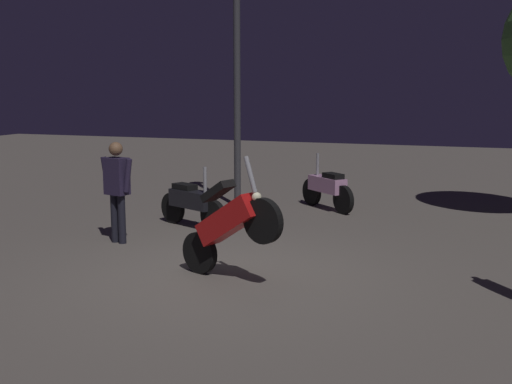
{
  "coord_description": "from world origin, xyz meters",
  "views": [
    {
      "loc": [
        3.05,
        -7.53,
        2.46
      ],
      "look_at": [
        0.12,
        0.76,
        1.0
      ],
      "focal_mm": 44.65,
      "sensor_mm": 36.0,
      "label": 1
    }
  ],
  "objects_px": {
    "motorcycle_black_parked_left": "(192,203)",
    "person_rider_beside": "(117,184)",
    "motorcycle_pink_parked_right": "(327,188)",
    "motorcycle_red_foreground": "(229,224)",
    "streetlamp_near": "(237,49)"
  },
  "relations": [
    {
      "from": "motorcycle_black_parked_left",
      "to": "person_rider_beside",
      "type": "xyz_separation_m",
      "value": [
        -0.63,
        -1.4,
        0.52
      ]
    },
    {
      "from": "motorcycle_black_parked_left",
      "to": "person_rider_beside",
      "type": "distance_m",
      "value": 1.62
    },
    {
      "from": "motorcycle_red_foreground",
      "to": "motorcycle_black_parked_left",
      "type": "height_order",
      "value": "motorcycle_red_foreground"
    },
    {
      "from": "motorcycle_pink_parked_right",
      "to": "motorcycle_red_foreground",
      "type": "bearing_deg",
      "value": 130.78
    },
    {
      "from": "motorcycle_black_parked_left",
      "to": "motorcycle_red_foreground",
      "type": "bearing_deg",
      "value": -31.56
    },
    {
      "from": "motorcycle_pink_parked_right",
      "to": "streetlamp_near",
      "type": "distance_m",
      "value": 3.32
    },
    {
      "from": "motorcycle_red_foreground",
      "to": "person_rider_beside",
      "type": "distance_m",
      "value": 2.76
    },
    {
      "from": "motorcycle_red_foreground",
      "to": "motorcycle_pink_parked_right",
      "type": "xyz_separation_m",
      "value": [
        0.07,
        5.14,
        -0.31
      ]
    },
    {
      "from": "motorcycle_pink_parked_right",
      "to": "person_rider_beside",
      "type": "bearing_deg",
      "value": 98.58
    },
    {
      "from": "motorcycle_red_foreground",
      "to": "motorcycle_pink_parked_right",
      "type": "height_order",
      "value": "motorcycle_red_foreground"
    },
    {
      "from": "motorcycle_pink_parked_right",
      "to": "person_rider_beside",
      "type": "distance_m",
      "value": 4.61
    },
    {
      "from": "person_rider_beside",
      "to": "streetlamp_near",
      "type": "bearing_deg",
      "value": 3.66
    },
    {
      "from": "motorcycle_black_parked_left",
      "to": "person_rider_beside",
      "type": "height_order",
      "value": "person_rider_beside"
    },
    {
      "from": "motorcycle_black_parked_left",
      "to": "streetlamp_near",
      "type": "relative_size",
      "value": 0.31
    },
    {
      "from": "motorcycle_red_foreground",
      "to": "person_rider_beside",
      "type": "bearing_deg",
      "value": 173.15
    }
  ]
}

